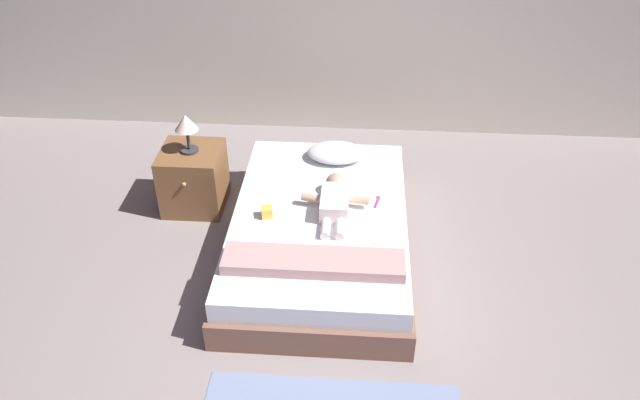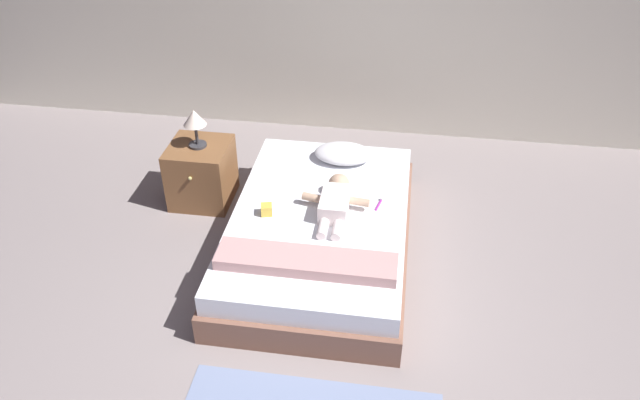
% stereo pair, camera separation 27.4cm
% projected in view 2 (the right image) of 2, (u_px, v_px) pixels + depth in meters
% --- Properties ---
extents(ground_plane, '(8.00, 8.00, 0.00)m').
position_uv_depth(ground_plane, '(314.00, 372.00, 3.59)').
color(ground_plane, gray).
extents(bed, '(1.24, 1.97, 0.35)m').
position_uv_depth(bed, '(320.00, 232.00, 4.38)').
color(bed, brown).
rests_on(bed, ground_plane).
extents(pillow, '(0.45, 0.32, 0.11)m').
position_uv_depth(pillow, '(343.00, 153.00, 4.81)').
color(pillow, white).
rests_on(pillow, bed).
extents(baby, '(0.48, 0.63, 0.15)m').
position_uv_depth(baby, '(335.00, 201.00, 4.27)').
color(baby, white).
rests_on(baby, bed).
extents(toothbrush, '(0.05, 0.15, 0.02)m').
position_uv_depth(toothbrush, '(379.00, 204.00, 4.34)').
color(toothbrush, purple).
rests_on(toothbrush, bed).
extents(nightstand, '(0.46, 0.49, 0.49)m').
position_uv_depth(nightstand, '(202.00, 173.00, 4.88)').
color(nightstand, brown).
rests_on(nightstand, ground_plane).
extents(lamp, '(0.17, 0.17, 0.31)m').
position_uv_depth(lamp, '(195.00, 120.00, 4.61)').
color(lamp, '#333338').
rests_on(lamp, nightstand).
extents(blanket, '(1.12, 0.25, 0.07)m').
position_uv_depth(blanket, '(306.00, 262.00, 3.79)').
color(blanket, tan).
rests_on(blanket, bed).
extents(toy_block, '(0.09, 0.09, 0.08)m').
position_uv_depth(toy_block, '(267.00, 210.00, 4.23)').
color(toy_block, gold).
rests_on(toy_block, bed).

